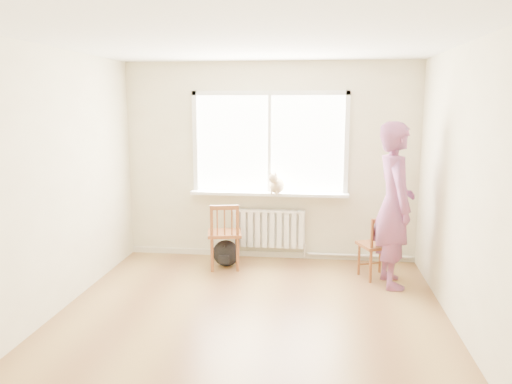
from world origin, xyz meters
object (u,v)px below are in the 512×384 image
(chair_right, at_px, (378,247))
(cat, at_px, (276,184))
(person, at_px, (394,205))
(chair_left, at_px, (225,236))
(backpack, at_px, (226,253))

(chair_right, distance_m, cat, 1.56)
(person, distance_m, cat, 1.61)
(chair_left, relative_size, person, 0.45)
(cat, relative_size, backpack, 1.27)
(chair_left, xyz_separation_m, backpack, (-0.00, 0.10, -0.26))
(chair_right, relative_size, cat, 1.75)
(person, bearing_deg, chair_right, 30.11)
(cat, bearing_deg, chair_left, -132.93)
(chair_right, bearing_deg, chair_left, -27.28)
(chair_right, distance_m, person, 0.62)
(person, bearing_deg, cat, 55.80)
(chair_right, bearing_deg, person, 104.81)
(chair_left, distance_m, person, 2.17)
(chair_left, height_order, cat, cat)
(chair_right, height_order, cat, cat)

